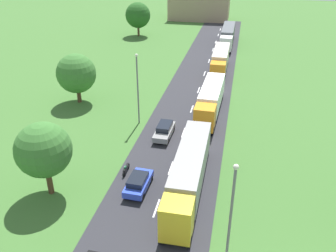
% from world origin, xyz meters
% --- Properties ---
extents(road, '(10.00, 140.00, 0.06)m').
position_xyz_m(road, '(0.00, 24.50, 0.03)').
color(road, '#2B2B30').
rests_on(road, ground).
extents(lane_marking_centre, '(0.16, 124.14, 0.01)m').
position_xyz_m(lane_marking_centre, '(0.00, 23.22, 0.07)').
color(lane_marking_centre, white).
rests_on(lane_marking_centre, road).
extents(truck_lead, '(2.56, 14.23, 3.73)m').
position_xyz_m(truck_lead, '(2.33, 16.30, 2.22)').
color(truck_lead, yellow).
rests_on(truck_lead, road).
extents(truck_second, '(2.81, 12.66, 3.59)m').
position_xyz_m(truck_second, '(2.53, 33.19, 2.13)').
color(truck_second, orange).
rests_on(truck_second, road).
extents(truck_third, '(2.54, 12.39, 3.64)m').
position_xyz_m(truck_third, '(2.44, 50.61, 2.14)').
color(truck_third, orange).
rests_on(truck_third, road).
extents(truck_fourth, '(2.54, 15.06, 3.65)m').
position_xyz_m(truck_fourth, '(2.63, 68.88, 2.15)').
color(truck_fourth, white).
rests_on(truck_fourth, road).
extents(car_second, '(1.93, 4.06, 1.52)m').
position_xyz_m(car_second, '(-2.25, 15.49, 0.85)').
color(car_second, blue).
rests_on(car_second, road).
extents(car_third, '(1.87, 4.56, 1.57)m').
position_xyz_m(car_third, '(-2.07, 25.80, 0.87)').
color(car_third, gray).
rests_on(car_third, road).
extents(motorcycle_courier, '(0.28, 1.94, 0.91)m').
position_xyz_m(motorcycle_courier, '(-4.21, 17.81, 0.54)').
color(motorcycle_courier, black).
rests_on(motorcycle_courier, road).
extents(lamppost_lead, '(0.36, 0.36, 9.27)m').
position_xyz_m(lamppost_lead, '(6.25, 7.66, 5.12)').
color(lamppost_lead, slate).
rests_on(lamppost_lead, ground).
extents(lamppost_second, '(0.36, 0.36, 9.00)m').
position_xyz_m(lamppost_second, '(-5.98, 28.64, 4.99)').
color(lamppost_second, slate).
rests_on(lamppost_second, ground).
extents(tree_oak, '(5.88, 5.88, 7.76)m').
position_xyz_m(tree_oak, '(-18.84, 72.73, 4.81)').
color(tree_oak, '#513823').
rests_on(tree_oak, ground).
extents(tree_birch, '(4.93, 4.93, 7.10)m').
position_xyz_m(tree_birch, '(-10.03, 13.48, 4.61)').
color(tree_birch, '#513823').
rests_on(tree_birch, ground).
extents(tree_pine, '(5.47, 5.47, 7.03)m').
position_xyz_m(tree_pine, '(-16.17, 33.18, 4.28)').
color(tree_pine, '#513823').
rests_on(tree_pine, ground).
extents(distant_building, '(16.77, 9.76, 6.71)m').
position_xyz_m(distant_building, '(-7.18, 95.66, 3.36)').
color(distant_building, '#9E846B').
rests_on(distant_building, ground).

